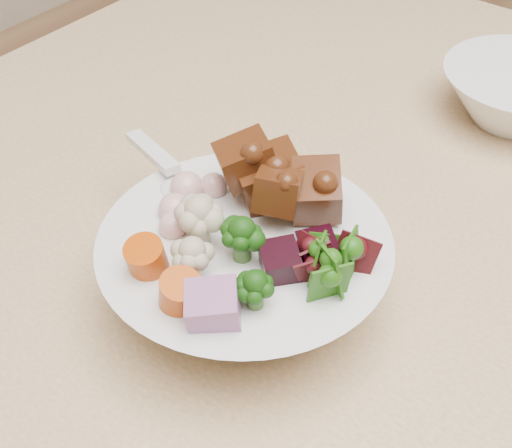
{
  "coord_description": "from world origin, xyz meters",
  "views": [
    {
      "loc": [
        -0.22,
        -0.34,
        1.25
      ],
      "look_at": [
        -0.47,
        -0.02,
        0.89
      ],
      "focal_mm": 50.0,
      "sensor_mm": 36.0,
      "label": 1
    }
  ],
  "objects": [
    {
      "name": "food_bowl",
      "position": [
        -0.46,
        -0.04,
        0.86
      ],
      "size": [
        0.22,
        0.22,
        0.12
      ],
      "color": "white",
      "rests_on": "dining_table"
    },
    {
      "name": "soup_spoon",
      "position": [
        -0.55,
        -0.02,
        0.89
      ],
      "size": [
        0.12,
        0.06,
        0.02
      ],
      "rotation": [
        0.0,
        0.0,
        -0.35
      ],
      "color": "white",
      "rests_on": "food_bowl"
    }
  ]
}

